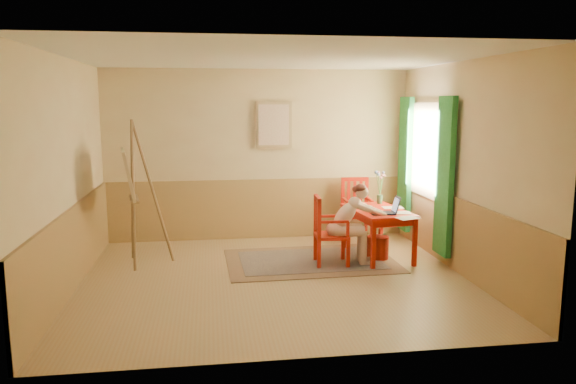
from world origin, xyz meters
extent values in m
cube|color=tan|center=(0.00, 0.00, -0.01)|extent=(5.00, 4.50, 0.02)
cube|color=white|center=(0.00, 0.00, 2.81)|extent=(5.00, 4.50, 0.02)
cube|color=#D1B180|center=(0.00, 2.26, 1.40)|extent=(5.00, 0.02, 2.80)
cube|color=#D1B180|center=(0.00, -2.26, 1.40)|extent=(5.00, 0.02, 2.80)
cube|color=#D1B180|center=(-2.51, 0.00, 1.40)|extent=(0.02, 4.50, 2.80)
cube|color=#D1B180|center=(2.51, 0.00, 1.40)|extent=(0.02, 4.50, 2.80)
cube|color=tan|center=(0.00, 2.23, 0.50)|extent=(5.00, 0.04, 1.00)
cube|color=tan|center=(-2.48, 0.00, 0.50)|extent=(0.04, 4.50, 1.00)
cube|color=tan|center=(2.48, 0.00, 0.50)|extent=(0.04, 4.50, 1.00)
cube|color=white|center=(2.47, 1.10, 1.55)|extent=(0.02, 1.00, 1.30)
cube|color=tan|center=(2.45, 1.10, 1.55)|extent=(0.03, 1.12, 1.42)
cube|color=green|center=(2.40, 0.32, 1.25)|extent=(0.08, 0.45, 2.20)
cube|color=green|center=(2.40, 1.88, 1.25)|extent=(0.08, 0.45, 2.20)
cube|color=tan|center=(0.25, 2.21, 1.90)|extent=(0.60, 0.04, 0.76)
cube|color=beige|center=(0.25, 2.19, 1.90)|extent=(0.50, 0.02, 0.66)
cube|color=#8C7251|center=(0.61, 0.73, 0.01)|extent=(2.44, 1.66, 0.01)
cube|color=black|center=(0.61, 0.73, 0.01)|extent=(2.03, 1.25, 0.01)
cube|color=red|center=(1.61, 0.80, 0.70)|extent=(0.86, 1.28, 0.04)
cube|color=red|center=(1.61, 0.80, 0.63)|extent=(0.75, 1.17, 0.10)
cube|color=red|center=(1.37, 0.21, 0.34)|extent=(0.06, 0.06, 0.68)
cube|color=red|center=(1.99, 0.29, 0.34)|extent=(0.06, 0.06, 0.68)
cube|color=red|center=(1.23, 1.31, 0.34)|extent=(0.06, 0.06, 0.68)
cube|color=red|center=(1.85, 1.39, 0.34)|extent=(0.06, 0.06, 0.68)
cube|color=red|center=(0.86, 0.53, 0.42)|extent=(0.48, 0.46, 0.04)
cube|color=red|center=(0.65, 0.35, 0.20)|extent=(0.05, 0.05, 0.40)
cube|color=red|center=(1.05, 0.32, 0.20)|extent=(0.05, 0.05, 0.40)
cube|color=red|center=(0.67, 0.73, 0.20)|extent=(0.05, 0.05, 0.40)
cube|color=red|center=(1.07, 0.71, 0.20)|extent=(0.05, 0.05, 0.40)
cube|color=red|center=(0.65, 0.35, 0.71)|extent=(0.05, 0.05, 0.54)
cube|color=red|center=(0.67, 0.73, 0.71)|extent=(0.05, 0.05, 0.54)
cube|color=red|center=(0.66, 0.54, 0.95)|extent=(0.07, 0.43, 0.06)
cube|color=red|center=(0.66, 0.44, 0.70)|extent=(0.03, 0.05, 0.44)
cube|color=red|center=(0.66, 0.54, 0.70)|extent=(0.03, 0.05, 0.44)
cube|color=red|center=(0.67, 0.64, 0.70)|extent=(0.03, 0.05, 0.44)
cube|color=red|center=(0.85, 0.34, 0.66)|extent=(0.40, 0.06, 0.03)
cube|color=red|center=(1.04, 0.33, 0.55)|extent=(0.04, 0.04, 0.22)
cube|color=red|center=(0.87, 0.72, 0.66)|extent=(0.40, 0.06, 0.03)
cube|color=red|center=(1.06, 0.71, 0.55)|extent=(0.04, 0.04, 0.22)
cube|color=red|center=(1.57, 1.78, 0.44)|extent=(0.47, 0.49, 0.05)
cube|color=red|center=(1.38, 2.00, 0.21)|extent=(0.05, 0.05, 0.42)
cube|color=red|center=(1.36, 1.57, 0.21)|extent=(0.05, 0.05, 0.42)
cube|color=red|center=(1.78, 1.98, 0.21)|extent=(0.05, 0.05, 0.42)
cube|color=red|center=(1.77, 1.56, 0.21)|extent=(0.05, 0.05, 0.42)
cube|color=red|center=(1.38, 2.00, 0.75)|extent=(0.05, 0.05, 0.57)
cube|color=red|center=(1.78, 1.98, 0.75)|extent=(0.05, 0.05, 0.57)
cube|color=red|center=(1.58, 1.99, 1.00)|extent=(0.46, 0.07, 0.06)
cube|color=red|center=(1.48, 1.99, 0.73)|extent=(0.05, 0.03, 0.47)
cube|color=red|center=(1.58, 1.99, 0.73)|extent=(0.05, 0.03, 0.47)
cube|color=red|center=(1.68, 1.98, 0.73)|extent=(0.05, 0.03, 0.47)
cube|color=red|center=(1.37, 1.79, 0.69)|extent=(0.06, 0.43, 0.04)
cube|color=red|center=(1.36, 1.58, 0.58)|extent=(0.04, 0.04, 0.23)
cube|color=red|center=(1.77, 1.77, 0.69)|extent=(0.06, 0.43, 0.04)
cube|color=red|center=(1.77, 1.57, 0.58)|extent=(0.04, 0.04, 0.23)
ellipsoid|color=beige|center=(0.91, 0.52, 0.51)|extent=(0.28, 0.34, 0.21)
cylinder|color=beige|center=(1.10, 0.43, 0.50)|extent=(0.41, 0.17, 0.14)
cylinder|color=beige|center=(1.11, 0.59, 0.50)|extent=(0.41, 0.17, 0.14)
cylinder|color=beige|center=(1.29, 0.42, 0.26)|extent=(0.11, 0.11, 0.46)
cylinder|color=beige|center=(1.30, 0.58, 0.26)|extent=(0.11, 0.11, 0.46)
cube|color=beige|center=(1.35, 0.41, 0.03)|extent=(0.20, 0.09, 0.07)
cube|color=beige|center=(1.36, 0.58, 0.03)|extent=(0.20, 0.09, 0.07)
ellipsoid|color=beige|center=(1.05, 0.51, 0.71)|extent=(0.46, 0.29, 0.48)
ellipsoid|color=beige|center=(1.18, 0.50, 0.88)|extent=(0.20, 0.28, 0.16)
sphere|color=beige|center=(1.28, 0.50, 1.03)|extent=(0.19, 0.19, 0.18)
ellipsoid|color=#5D261B|center=(1.26, 0.50, 1.09)|extent=(0.18, 0.19, 0.13)
sphere|color=#5D261B|center=(1.19, 0.50, 1.08)|extent=(0.10, 0.10, 0.10)
cylinder|color=beige|center=(1.26, 0.37, 0.84)|extent=(0.21, 0.11, 0.14)
cylinder|color=beige|center=(1.47, 0.37, 0.76)|extent=(0.28, 0.11, 0.16)
sphere|color=beige|center=(1.35, 0.35, 0.81)|extent=(0.09, 0.09, 0.08)
sphere|color=beige|center=(1.59, 0.39, 0.71)|extent=(0.07, 0.07, 0.07)
cylinder|color=beige|center=(1.28, 0.63, 0.84)|extent=(0.20, 0.09, 0.14)
cylinder|color=beige|center=(1.48, 0.60, 0.76)|extent=(0.28, 0.14, 0.16)
sphere|color=beige|center=(1.36, 0.64, 0.81)|extent=(0.09, 0.09, 0.08)
sphere|color=beige|center=(1.60, 0.57, 0.71)|extent=(0.07, 0.07, 0.07)
cube|color=#1E2338|center=(1.58, 0.49, 0.73)|extent=(0.34, 0.25, 0.02)
cube|color=#2D3342|center=(1.58, 0.49, 0.73)|extent=(0.30, 0.20, 0.00)
cube|color=#1E2338|center=(1.77, 0.48, 0.85)|extent=(0.08, 0.24, 0.22)
cube|color=#99BFF2|center=(1.76, 0.48, 0.84)|extent=(0.06, 0.20, 0.18)
cube|color=white|center=(1.82, 0.15, 0.72)|extent=(0.35, 0.29, 0.00)
cube|color=white|center=(1.87, 0.90, 0.72)|extent=(0.31, 0.23, 0.00)
cube|color=white|center=(1.43, 1.07, 0.72)|extent=(0.36, 0.32, 0.00)
cube|color=white|center=(1.85, 0.52, 0.72)|extent=(0.33, 0.26, 0.00)
cylinder|color=#3F724C|center=(1.78, 1.25, 0.79)|extent=(0.09, 0.09, 0.14)
cylinder|color=#3F7233|center=(1.76, 1.30, 1.02)|extent=(0.04, 0.11, 0.36)
sphere|color=#728CD8|center=(1.74, 1.35, 1.20)|extent=(0.06, 0.06, 0.05)
cylinder|color=#3F7233|center=(1.76, 1.22, 1.03)|extent=(0.06, 0.07, 0.38)
sphere|color=pink|center=(1.73, 1.18, 1.22)|extent=(0.04, 0.04, 0.04)
cylinder|color=#3F7233|center=(1.79, 1.26, 0.98)|extent=(0.03, 0.04, 0.28)
sphere|color=pink|center=(1.80, 1.28, 1.12)|extent=(0.05, 0.05, 0.04)
cylinder|color=#3F7233|center=(1.75, 1.20, 1.01)|extent=(0.07, 0.10, 0.35)
sphere|color=#728CD8|center=(1.72, 1.16, 1.19)|extent=(0.05, 0.05, 0.05)
cylinder|color=#3F7233|center=(1.82, 1.28, 0.99)|extent=(0.09, 0.07, 0.31)
sphere|color=pink|center=(1.86, 1.31, 1.15)|extent=(0.05, 0.05, 0.05)
cylinder|color=#3F7233|center=(1.80, 1.27, 1.00)|extent=(0.05, 0.04, 0.32)
sphere|color=pink|center=(1.82, 1.28, 1.15)|extent=(0.05, 0.05, 0.04)
cylinder|color=#3F7233|center=(1.81, 1.29, 1.02)|extent=(0.08, 0.08, 0.36)
sphere|color=#728CD8|center=(1.85, 1.32, 1.20)|extent=(0.05, 0.05, 0.04)
cylinder|color=#A9220E|center=(1.60, 0.71, 0.17)|extent=(0.41, 0.41, 0.34)
cylinder|color=olive|center=(-1.84, 0.80, 1.02)|extent=(0.04, 0.37, 2.04)
cylinder|color=olive|center=(-1.90, 1.12, 1.02)|extent=(0.16, 0.37, 2.04)
cylinder|color=olive|center=(-1.60, 1.01, 1.02)|extent=(0.53, 0.13, 2.04)
cylinder|color=olive|center=(-1.90, 0.96, 0.93)|extent=(0.13, 0.57, 0.03)
cube|color=olive|center=(-1.83, 0.97, 0.93)|extent=(0.17, 0.62, 0.03)
cube|color=tan|center=(-1.92, 0.95, 1.29)|extent=(0.30, 0.91, 0.68)
cube|color=beige|center=(-1.90, 0.96, 1.29)|extent=(0.25, 0.82, 0.59)
camera|label=1|loc=(-0.81, -6.78, 2.26)|focal=34.21mm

